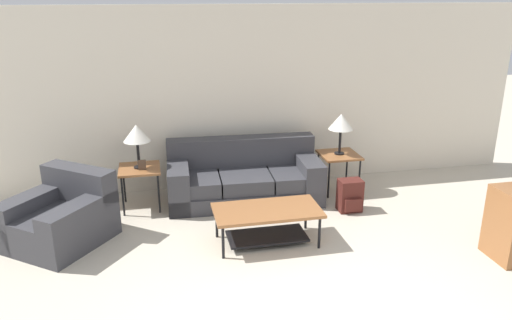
# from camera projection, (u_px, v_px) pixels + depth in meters

# --- Properties ---
(wall_back) EXTENTS (8.59, 0.06, 2.60)m
(wall_back) POSITION_uv_depth(u_px,v_px,m) (242.00, 98.00, 7.17)
(wall_back) COLOR silver
(wall_back) RESTS_ON ground_plane
(couch) EXTENTS (2.12, 1.00, 0.82)m
(couch) POSITION_uv_depth(u_px,v_px,m) (244.00, 179.00, 6.90)
(couch) COLOR #38383D
(couch) RESTS_ON ground_plane
(armchair) EXTENTS (1.37, 1.38, 0.80)m
(armchair) POSITION_uv_depth(u_px,v_px,m) (61.00, 219.00, 5.74)
(armchair) COLOR #38383D
(armchair) RESTS_ON ground_plane
(coffee_table) EXTENTS (1.21, 0.62, 0.42)m
(coffee_table) POSITION_uv_depth(u_px,v_px,m) (267.00, 218.00, 5.69)
(coffee_table) COLOR #935B33
(coffee_table) RESTS_ON ground_plane
(side_table_left) EXTENTS (0.53, 0.55, 0.56)m
(side_table_left) POSITION_uv_depth(u_px,v_px,m) (140.00, 172.00, 6.57)
(side_table_left) COLOR #935B33
(side_table_left) RESTS_ON ground_plane
(side_table_right) EXTENTS (0.53, 0.55, 0.56)m
(side_table_right) POSITION_uv_depth(u_px,v_px,m) (339.00, 158.00, 7.12)
(side_table_right) COLOR #935B33
(side_table_right) RESTS_ON ground_plane
(table_lamp_left) EXTENTS (0.35, 0.35, 0.58)m
(table_lamp_left) POSITION_uv_depth(u_px,v_px,m) (137.00, 134.00, 6.40)
(table_lamp_left) COLOR black
(table_lamp_left) RESTS_ON side_table_left
(table_lamp_right) EXTENTS (0.35, 0.35, 0.58)m
(table_lamp_right) POSITION_uv_depth(u_px,v_px,m) (341.00, 122.00, 6.96)
(table_lamp_right) COLOR black
(table_lamp_right) RESTS_ON side_table_right
(backpack) EXTENTS (0.30, 0.30, 0.43)m
(backpack) POSITION_uv_depth(u_px,v_px,m) (350.00, 196.00, 6.56)
(backpack) COLOR #4C1E19
(backpack) RESTS_ON ground_plane
(picture_frame) EXTENTS (0.10, 0.04, 0.13)m
(picture_frame) POSITION_uv_depth(u_px,v_px,m) (142.00, 165.00, 6.46)
(picture_frame) COLOR #4C3828
(picture_frame) RESTS_ON side_table_left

